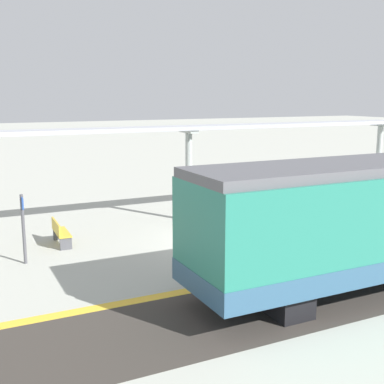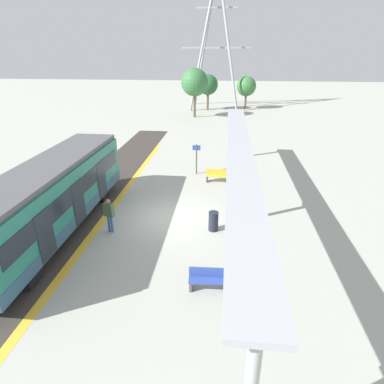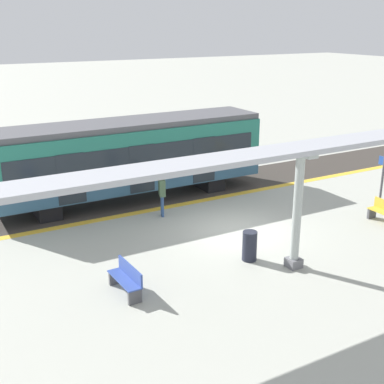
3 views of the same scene
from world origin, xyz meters
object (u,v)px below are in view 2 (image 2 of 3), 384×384
canopy_pillar_second (237,188)px  bench_mid_platform (217,176)px  train_near_carriage (52,198)px  bench_near_end (209,279)px  trash_bin (213,221)px  passenger_waiting_near_edge (109,212)px  platform_info_sign (196,156)px  canopy_pillar_third (234,135)px

canopy_pillar_second → bench_mid_platform: size_ratio=2.51×
train_near_carriage → bench_near_end: train_near_carriage is taller
bench_near_end → trash_bin: bearing=90.5°
bench_near_end → bench_mid_platform: same height
bench_near_end → passenger_waiting_near_edge: size_ratio=0.85×
bench_mid_platform → platform_info_sign: platform_info_sign is taller
canopy_pillar_second → platform_info_sign: 7.50m
canopy_pillar_third → bench_mid_platform: 5.75m
trash_bin → canopy_pillar_third: bearing=84.7°
train_near_carriage → canopy_pillar_second: bearing=12.3°
platform_info_sign → canopy_pillar_second: bearing=-68.8°
bench_near_end → platform_info_sign: 12.37m
trash_bin → passenger_waiting_near_edge: (-5.01, -0.71, 0.61)m
canopy_pillar_second → trash_bin: canopy_pillar_second is taller
train_near_carriage → platform_info_sign: size_ratio=5.41×
bench_near_end → passenger_waiting_near_edge: (-5.04, 3.61, 0.67)m
trash_bin → platform_info_sign: 8.11m
canopy_pillar_third → bench_near_end: size_ratio=2.51×
train_near_carriage → bench_mid_platform: (7.58, 7.49, -1.38)m
platform_info_sign → train_near_carriage: bearing=-124.2°
bench_near_end → platform_info_sign: bearing=97.6°
canopy_pillar_second → canopy_pillar_third: bearing=90.0°
train_near_carriage → canopy_pillar_second: size_ratio=3.13×
bench_mid_platform → platform_info_sign: (-1.55, 1.39, 0.89)m
bench_near_end → bench_mid_platform: size_ratio=1.00×
train_near_carriage → passenger_waiting_near_edge: size_ratio=6.69×
canopy_pillar_third → trash_bin: bearing=-95.3°
bench_mid_platform → platform_info_sign: bearing=138.1°
canopy_pillar_second → passenger_waiting_near_edge: (-6.12, -1.65, -0.81)m
bench_near_end → passenger_waiting_near_edge: passenger_waiting_near_edge is taller
canopy_pillar_second → canopy_pillar_third: same height
bench_near_end → platform_info_sign: (-1.63, 12.23, 0.89)m
bench_mid_platform → canopy_pillar_second: bearing=-78.3°
bench_mid_platform → trash_bin: trash_bin is taller
bench_mid_platform → trash_bin: size_ratio=1.51×
passenger_waiting_near_edge → platform_info_sign: bearing=68.4°
canopy_pillar_second → bench_near_end: size_ratio=2.51×
canopy_pillar_second → trash_bin: size_ratio=3.80×
train_near_carriage → canopy_pillar_third: bearing=55.9°
bench_mid_platform → bench_near_end: bearing=-89.6°
bench_near_end → passenger_waiting_near_edge: 6.24m
passenger_waiting_near_edge → bench_near_end: bearing=-35.6°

